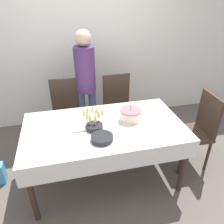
# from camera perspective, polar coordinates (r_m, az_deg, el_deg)

# --- Properties ---
(ground_plane) EXTENTS (12.00, 12.00, 0.00)m
(ground_plane) POSITION_cam_1_polar(r_m,az_deg,el_deg) (2.84, -1.80, -16.29)
(ground_plane) COLOR #564C47
(wall_back) EXTENTS (8.00, 0.05, 2.70)m
(wall_back) POSITION_cam_1_polar(r_m,az_deg,el_deg) (3.55, -7.50, 18.11)
(wall_back) COLOR silver
(wall_back) RESTS_ON ground_plane
(dining_table) EXTENTS (1.73, 0.96, 0.75)m
(dining_table) POSITION_cam_1_polar(r_m,az_deg,el_deg) (2.42, -2.04, -5.64)
(dining_table) COLOR white
(dining_table) RESTS_ON ground_plane
(dining_chair_far_left) EXTENTS (0.45, 0.45, 0.98)m
(dining_chair_far_left) POSITION_cam_1_polar(r_m,az_deg,el_deg) (3.12, -11.78, 0.24)
(dining_chair_far_left) COLOR #38281E
(dining_chair_far_left) RESTS_ON ground_plane
(dining_chair_far_right) EXTENTS (0.45, 0.45, 0.98)m
(dining_chair_far_right) POSITION_cam_1_polar(r_m,az_deg,el_deg) (3.21, 1.67, 1.78)
(dining_chair_far_right) COLOR #38281E
(dining_chair_far_right) RESTS_ON ground_plane
(dining_chair_right_end) EXTENTS (0.44, 0.44, 0.98)m
(dining_chair_right_end) POSITION_cam_1_polar(r_m,az_deg,el_deg) (2.91, 21.52, -3.78)
(dining_chair_right_end) COLOR #38281E
(dining_chair_right_end) RESTS_ON ground_plane
(birthday_cake) EXTENTS (0.24, 0.24, 0.20)m
(birthday_cake) POSITION_cam_1_polar(r_m,az_deg,el_deg) (2.45, 4.83, -0.67)
(birthday_cake) COLOR beige
(birthday_cake) RESTS_ON dining_table
(champagne_tray) EXTENTS (0.29, 0.29, 0.18)m
(champagne_tray) POSITION_cam_1_polar(r_m,az_deg,el_deg) (2.37, -5.05, -0.92)
(champagne_tray) COLOR silver
(champagne_tray) RESTS_ON dining_table
(plate_stack_main) EXTENTS (0.22, 0.22, 0.05)m
(plate_stack_main) POSITION_cam_1_polar(r_m,az_deg,el_deg) (2.15, -2.62, -6.77)
(plate_stack_main) COLOR black
(plate_stack_main) RESTS_ON dining_table
(plate_stack_dessert) EXTENTS (0.18, 0.18, 0.05)m
(plate_stack_dessert) POSITION_cam_1_polar(r_m,az_deg,el_deg) (2.31, -4.65, -3.88)
(plate_stack_dessert) COLOR black
(plate_stack_dessert) RESTS_ON dining_table
(cake_knife) EXTENTS (0.28, 0.14, 0.00)m
(cake_knife) POSITION_cam_1_polar(r_m,az_deg,el_deg) (2.34, 6.03, -4.13)
(cake_knife) COLOR silver
(cake_knife) RESTS_ON dining_table
(fork_pile) EXTENTS (0.17, 0.07, 0.02)m
(fork_pile) POSITION_cam_1_polar(r_m,az_deg,el_deg) (2.31, -8.24, -4.61)
(fork_pile) COLOR silver
(fork_pile) RESTS_ON dining_table
(napkin_pile) EXTENTS (0.15, 0.15, 0.01)m
(napkin_pile) POSITION_cam_1_polar(r_m,az_deg,el_deg) (2.40, -8.68, -3.35)
(napkin_pile) COLOR white
(napkin_pile) RESTS_ON dining_table
(person_standing) EXTENTS (0.28, 0.28, 1.60)m
(person_standing) POSITION_cam_1_polar(r_m,az_deg,el_deg) (3.07, -6.96, 8.83)
(person_standing) COLOR #3F4C72
(person_standing) RESTS_ON ground_plane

